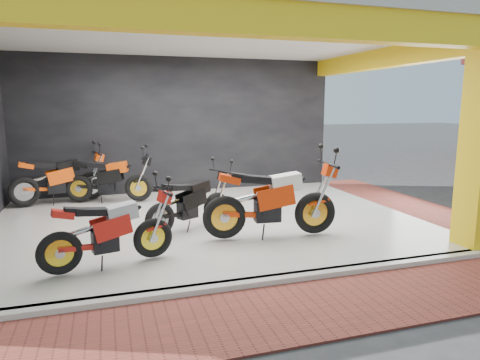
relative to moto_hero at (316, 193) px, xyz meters
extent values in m
plane|color=#2D2D30|center=(-1.54, -0.48, -0.84)|extent=(80.00, 80.00, 0.00)
cube|color=silver|center=(-1.54, 1.52, -0.79)|extent=(8.00, 6.00, 0.10)
cube|color=beige|center=(-1.54, 1.52, 2.76)|extent=(8.40, 6.40, 0.20)
cube|color=black|center=(-1.54, 4.62, 0.91)|extent=(8.20, 0.20, 3.50)
cube|color=yellow|center=(-1.54, -1.48, 2.46)|extent=(8.40, 0.30, 0.40)
cube|color=yellow|center=(2.46, 1.52, 2.46)|extent=(0.30, 6.40, 0.40)
cube|color=silver|center=(-1.54, -1.50, -0.79)|extent=(8.00, 0.20, 0.10)
cube|color=brown|center=(-1.54, -2.28, -0.82)|extent=(9.00, 1.40, 0.03)
cube|color=brown|center=(3.26, 1.52, -0.82)|extent=(1.40, 7.00, 0.03)
camera|label=1|loc=(-3.35, -6.40, 1.48)|focal=32.00mm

